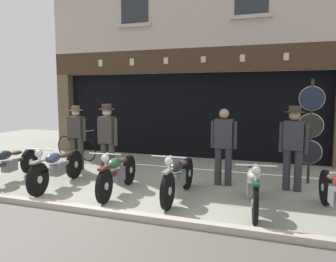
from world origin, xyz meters
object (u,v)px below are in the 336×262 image
object	(u,v)px
salesman_right	(224,143)
advert_board_near	(142,98)
leaning_bicycle	(76,147)
salesman_left	(77,134)
shopkeeper_center	(107,136)
tyre_sign_pole	(311,126)
motorcycle_far_left	(9,163)
assistant_far_right	(293,144)
motorcycle_center_right	(253,186)
motorcycle_center	(178,176)
motorcycle_left	(57,167)
motorcycle_center_left	(117,172)

from	to	relation	value
salesman_right	advert_board_near	distance (m)	4.41
leaning_bicycle	salesman_left	bearing A→B (deg)	52.36
shopkeeper_center	tyre_sign_pole	distance (m)	4.57
shopkeeper_center	tyre_sign_pole	world-z (taller)	tyre_sign_pole
motorcycle_far_left	assistant_far_right	size ratio (longest dim) A/B	1.18
salesman_left	tyre_sign_pole	size ratio (longest dim) A/B	0.72
motorcycle_center_right	assistant_far_right	size ratio (longest dim) A/B	1.11
shopkeeper_center	assistant_far_right	xyz separation A→B (m)	(4.11, 0.25, 0.00)
salesman_left	tyre_sign_pole	xyz separation A→B (m)	(5.62, 0.52, 0.35)
motorcycle_far_left	leaning_bicycle	size ratio (longest dim) A/B	1.22
motorcycle_center_right	motorcycle_center	bearing A→B (deg)	-13.90
motorcycle_center	assistant_far_right	size ratio (longest dim) A/B	1.13
motorcycle_center	shopkeeper_center	world-z (taller)	shopkeeper_center
salesman_right	advert_board_near	world-z (taller)	advert_board_near
shopkeeper_center	tyre_sign_pole	bearing A→B (deg)	-161.03
motorcycle_left	salesman_right	distance (m)	3.58
motorcycle_center_left	tyre_sign_pole	size ratio (longest dim) A/B	0.84
motorcycle_far_left	leaning_bicycle	world-z (taller)	leaning_bicycle
salesman_right	motorcycle_center_left	bearing A→B (deg)	35.30
motorcycle_left	motorcycle_center_left	size ratio (longest dim) A/B	1.06
advert_board_near	motorcycle_center	bearing A→B (deg)	-58.07
motorcycle_center	assistant_far_right	bearing A→B (deg)	-149.80
motorcycle_far_left	motorcycle_left	size ratio (longest dim) A/B	0.99
motorcycle_center_right	advert_board_near	xyz separation A→B (m)	(-3.94, 4.24, 1.40)
motorcycle_left	shopkeeper_center	world-z (taller)	shopkeeper_center
motorcycle_center_left	tyre_sign_pole	bearing A→B (deg)	-156.94
motorcycle_far_left	motorcycle_center_right	distance (m)	5.38
motorcycle_center	salesman_right	bearing A→B (deg)	-119.48
motorcycle_far_left	shopkeeper_center	world-z (taller)	shopkeeper_center
motorcycle_far_left	assistant_far_right	bearing A→B (deg)	-174.60
motorcycle_far_left	salesman_left	size ratio (longest dim) A/B	1.23
tyre_sign_pole	motorcycle_left	bearing A→B (deg)	-157.95
motorcycle_center	salesman_left	world-z (taller)	salesman_left
motorcycle_left	motorcycle_center_right	bearing A→B (deg)	173.14
motorcycle_center	advert_board_near	world-z (taller)	advert_board_near
motorcycle_far_left	motorcycle_center_left	xyz separation A→B (m)	(2.75, 0.01, 0.01)
salesman_right	tyre_sign_pole	world-z (taller)	tyre_sign_pole
motorcycle_center	motorcycle_center_left	bearing A→B (deg)	2.96
motorcycle_left	salesman_left	xyz separation A→B (m)	(-0.56, 1.53, 0.49)
advert_board_near	motorcycle_center_right	bearing A→B (deg)	-47.08
salesman_right	salesman_left	bearing A→B (deg)	-2.53
shopkeeper_center	motorcycle_far_left	bearing A→B (deg)	37.05
motorcycle_center_left	assistant_far_right	size ratio (longest dim) A/B	1.11
salesman_left	assistant_far_right	xyz separation A→B (m)	(5.27, -0.18, 0.05)
motorcycle_left	motorcycle_center_left	world-z (taller)	motorcycle_left
salesman_left	leaning_bicycle	xyz separation A→B (m)	(-0.84, 1.14, -0.55)
assistant_far_right	tyre_sign_pole	bearing A→B (deg)	-109.52
assistant_far_right	motorcycle_center_right	bearing A→B (deg)	72.15
motorcycle_left	motorcycle_center	xyz separation A→B (m)	(2.67, 0.10, -0.00)
motorcycle_far_left	shopkeeper_center	bearing A→B (deg)	-157.24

